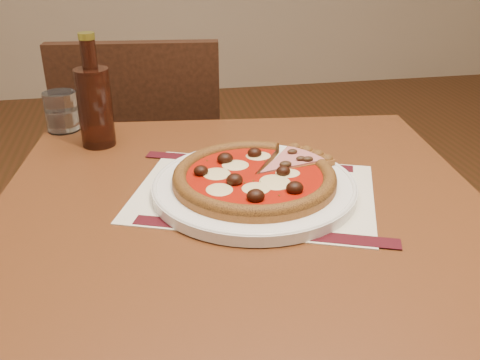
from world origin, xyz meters
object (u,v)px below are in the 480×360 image
Objects in this scene: table at (242,254)px; chair_far at (147,168)px; plate at (254,187)px; water_glass at (61,111)px; pizza at (254,177)px; bottle at (95,103)px.

chair_far is at bearing 102.22° from table.
plate is (0.17, -0.66, 0.25)m from chair_far.
pizza is at bearing -47.17° from water_glass.
plate reaches higher than table.
chair_far is 0.74m from pizza.
table is 0.14m from pizza.
bottle is at bearing 134.32° from pizza.
water_glass is (-0.34, 0.37, 0.03)m from plate.
pizza reaches higher than plate.
water_glass is (-0.17, -0.29, 0.28)m from chair_far.
pizza is at bearing 46.40° from table.
table is at bearing -133.60° from pizza.
table is 10.46× the size of water_glass.
plate is at bearing -45.60° from bottle.
plate is 0.51m from water_glass.
chair_far is at bearing 77.25° from bottle.
plate is 1.25× the size of pizza.
bottle is at bearing 134.40° from plate.
pizza is at bearing 111.12° from chair_far.
plate is 1.51× the size of bottle.
table is 0.12m from plate.
plate is 0.39m from bottle.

